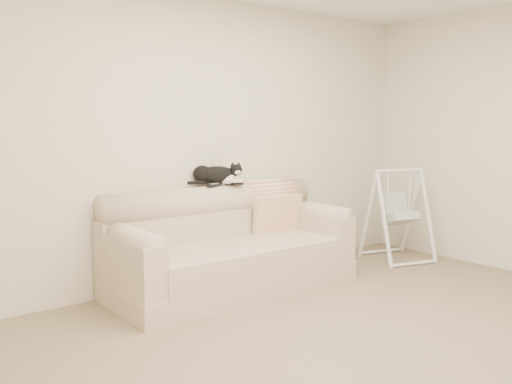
% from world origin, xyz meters
% --- Properties ---
extents(ground_plane, '(5.00, 5.00, 0.00)m').
position_xyz_m(ground_plane, '(0.00, 0.00, 0.00)').
color(ground_plane, '#7C6A51').
rests_on(ground_plane, ground).
extents(room_shell, '(5.04, 4.04, 2.60)m').
position_xyz_m(room_shell, '(0.00, 0.00, 1.53)').
color(room_shell, beige).
rests_on(room_shell, ground).
extents(sofa, '(2.20, 0.93, 0.90)m').
position_xyz_m(sofa, '(-0.05, 1.62, 0.35)').
color(sofa, '#BEA38F').
rests_on(sofa, ground).
extents(remote_a, '(0.19, 0.11, 0.03)m').
position_xyz_m(remote_a, '(-0.04, 1.84, 0.91)').
color(remote_a, black).
rests_on(remote_a, sofa).
extents(remote_b, '(0.16, 0.15, 0.02)m').
position_xyz_m(remote_b, '(0.17, 1.82, 0.91)').
color(remote_b, black).
rests_on(remote_b, sofa).
extents(tuxedo_cat, '(0.52, 0.35, 0.21)m').
position_xyz_m(tuxedo_cat, '(0.00, 1.88, 1.00)').
color(tuxedo_cat, black).
rests_on(tuxedo_cat, sofa).
extents(throw_blanket, '(0.57, 0.38, 0.58)m').
position_xyz_m(throw_blanket, '(0.60, 1.84, 0.72)').
color(throw_blanket, '#E0814C').
rests_on(throw_blanket, sofa).
extents(baby_swing, '(0.75, 0.78, 0.99)m').
position_xyz_m(baby_swing, '(2.00, 1.36, 0.49)').
color(baby_swing, white).
rests_on(baby_swing, ground).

